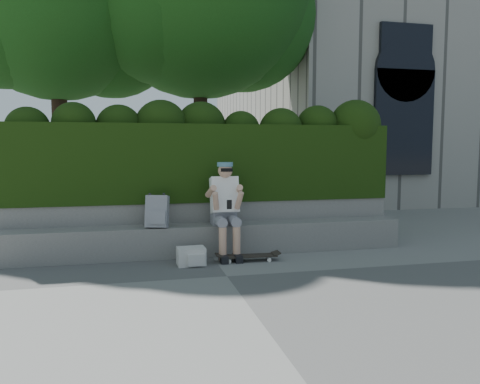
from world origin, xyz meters
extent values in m
plane|color=slate|center=(0.00, 0.00, 0.00)|extent=(80.00, 80.00, 0.00)
cube|color=gray|center=(0.00, 1.25, 0.23)|extent=(6.00, 0.45, 0.45)
cube|color=gray|center=(0.00, 1.73, 0.38)|extent=(6.00, 0.50, 0.75)
cube|color=black|center=(0.00, 1.95, 1.35)|extent=(6.00, 1.00, 1.20)
cylinder|color=black|center=(0.48, 5.39, 1.54)|extent=(0.33, 0.33, 3.08)
cylinder|color=black|center=(-2.63, 5.42, 1.40)|extent=(0.34, 0.34, 2.80)
cube|color=gray|center=(0.19, 1.20, 0.56)|extent=(0.36, 0.26, 0.22)
cube|color=white|center=(0.19, 1.13, 0.90)|extent=(0.40, 0.32, 0.55)
sphere|color=tan|center=(0.19, 1.06, 1.26)|extent=(0.21, 0.21, 0.21)
cylinder|color=teal|center=(0.19, 1.08, 1.35)|extent=(0.23, 0.23, 0.06)
cube|color=black|center=(0.19, 0.78, 0.80)|extent=(0.07, 0.02, 0.13)
cylinder|color=tan|center=(0.09, 0.76, 0.24)|extent=(0.11, 0.11, 0.47)
cylinder|color=tan|center=(0.29, 0.76, 0.24)|extent=(0.11, 0.11, 0.47)
cube|color=black|center=(0.09, 0.70, 0.05)|extent=(0.10, 0.26, 0.10)
cube|color=black|center=(0.29, 0.70, 0.05)|extent=(0.10, 0.26, 0.10)
cube|color=black|center=(0.44, 0.69, 0.08)|extent=(0.82, 0.24, 0.02)
cylinder|color=silver|center=(0.15, 0.61, 0.03)|extent=(0.06, 0.03, 0.06)
cylinder|color=silver|center=(0.16, 0.78, 0.03)|extent=(0.06, 0.03, 0.06)
cylinder|color=silver|center=(0.72, 0.59, 0.03)|extent=(0.06, 0.03, 0.06)
cylinder|color=silver|center=(0.73, 0.76, 0.03)|extent=(0.06, 0.03, 0.06)
cube|color=#9D9DA2|center=(-0.78, 1.15, 0.68)|extent=(0.35, 0.25, 0.46)
cube|color=silver|center=(-0.36, 0.66, 0.12)|extent=(0.38, 0.28, 0.24)
camera|label=1|loc=(-1.13, -5.57, 1.61)|focal=35.00mm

